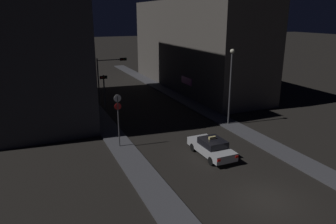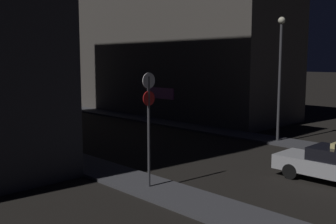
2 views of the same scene
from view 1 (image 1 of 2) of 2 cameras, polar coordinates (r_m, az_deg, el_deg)
name	(u,v)px [view 1 (image 1 of 2)]	position (r m, az deg, el deg)	size (l,w,h in m)	color
ground_plane	(267,200)	(20.05, 17.28, -14.88)	(300.00, 300.00, 0.00)	black
sidewalk_left	(89,103)	(39.95, -14.04, 1.58)	(2.01, 55.20, 0.14)	#424247
sidewalk_right	(173,94)	(43.14, 0.86, 3.22)	(2.01, 55.20, 0.14)	#424247
building_facade_left	(22,15)	(36.79, -24.71, 15.61)	(10.42, 20.23, 20.79)	#333338
building_facade_right	(194,45)	(47.42, 4.62, 11.94)	(7.89, 28.28, 12.42)	#514C47
taxi	(211,147)	(24.45, 7.81, -6.28)	(1.87, 4.47, 1.62)	#B7B7BC
traffic_light_overhead	(109,71)	(39.13, -10.58, 7.27)	(3.65, 0.42, 5.47)	#47474C
traffic_light_left_kerb	(104,85)	(36.20, -11.42, 4.71)	(0.80, 0.42, 4.00)	#47474C
sign_pole_left	(118,116)	(25.38, -8.93, -0.64)	(0.59, 0.10, 4.31)	#47474C
street_lamp_near_block	(231,79)	(30.66, 11.20, 5.89)	(0.42, 0.42, 7.24)	#47474C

